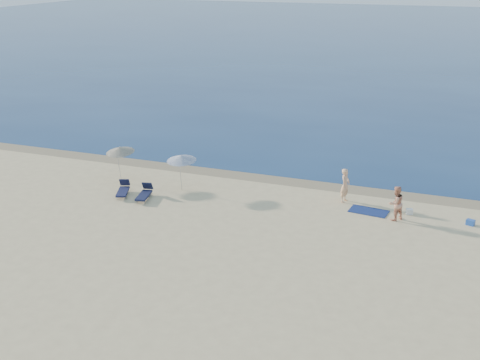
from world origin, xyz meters
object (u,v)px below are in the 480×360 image
Objects in this scene: blue_cooler at (470,222)px; umbrella_near at (181,158)px; person_left at (345,185)px; person_right at (396,203)px.

umbrella_near is at bearing -158.33° from blue_cooler.
person_left is 0.86× the size of umbrella_near.
person_right is 12.17m from umbrella_near.
person_left is 6.70m from blue_cooler.
blue_cooler is 15.91m from umbrella_near.
person_left is 4.80× the size of blue_cooler.
umbrella_near is at bearing 110.18° from person_left.
umbrella_near is at bearing -49.29° from person_right.
umbrella_near is (-9.22, -1.40, 0.97)m from person_left.
blue_cooler is at bearing -86.61° from person_left.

